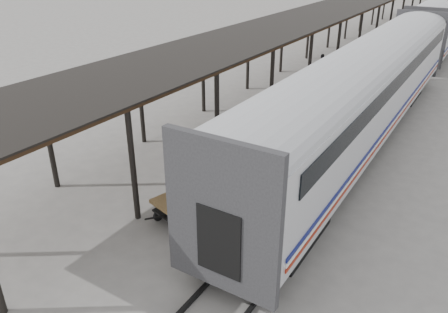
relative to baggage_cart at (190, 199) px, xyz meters
name	(u,v)px	position (x,y,z in m)	size (l,w,h in m)	color
ground	(204,202)	(-0.09, 0.96, -0.65)	(160.00, 160.00, 0.00)	slate
train	(446,16)	(3.10, 34.76, 2.04)	(3.45, 76.01, 4.01)	silver
canopy	(340,8)	(-3.49, 24.96, 3.36)	(4.90, 64.30, 4.15)	#422B19
rails	(440,46)	(3.11, 34.96, -0.59)	(1.54, 150.00, 0.12)	black
baggage_cart	(190,199)	(0.00, 0.00, 0.00)	(1.83, 2.64, 0.86)	brown
suitcase_stack	(195,184)	(-0.02, 0.36, 0.43)	(1.41, 1.10, 0.59)	#323234
luggage_tug	(329,70)	(-1.96, 19.08, -0.06)	(1.38, 1.69, 1.29)	maroon
porter	(183,182)	(0.25, -0.65, 1.04)	(0.60, 0.39, 1.65)	navy
pedestrian	(322,67)	(-2.22, 18.36, 0.25)	(1.06, 0.44, 1.80)	black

